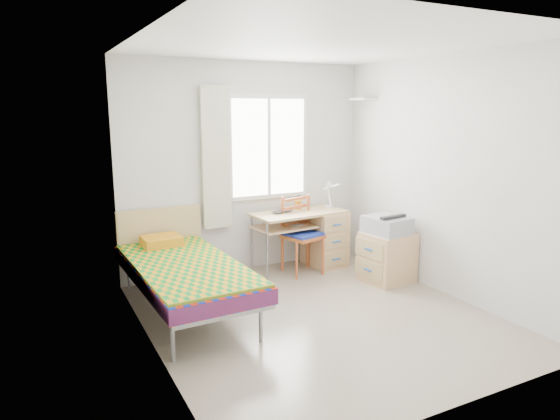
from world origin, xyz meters
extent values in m
plane|color=#BCAD93|center=(0.00, 0.00, 0.00)|extent=(3.50, 3.50, 0.00)
plane|color=white|center=(0.00, 0.00, 2.60)|extent=(3.50, 3.50, 0.00)
plane|color=silver|center=(0.00, 1.75, 1.30)|extent=(3.20, 0.00, 3.20)
plane|color=silver|center=(-1.60, 0.00, 1.30)|extent=(0.00, 3.50, 3.50)
plane|color=silver|center=(1.60, 0.00, 1.30)|extent=(0.00, 3.50, 3.50)
cube|color=white|center=(0.30, 1.73, 1.55)|extent=(1.10, 0.04, 1.30)
cube|color=white|center=(0.30, 1.72, 1.55)|extent=(1.00, 0.02, 1.20)
cube|color=white|center=(0.30, 1.72, 1.55)|extent=(0.04, 0.02, 1.20)
cube|color=beige|center=(-0.42, 1.68, 1.45)|extent=(0.35, 0.05, 1.70)
cube|color=white|center=(1.49, 1.40, 2.15)|extent=(0.20, 0.32, 0.03)
cube|color=gray|center=(-1.13, 0.70, 0.35)|extent=(1.00, 2.09, 0.06)
cube|color=#AE1E0B|center=(-1.13, 0.70, 0.43)|extent=(1.04, 2.12, 0.14)
cube|color=orange|center=(-1.13, 0.68, 0.52)|extent=(1.02, 2.00, 0.03)
cube|color=tan|center=(-1.13, 1.70, 0.62)|extent=(0.99, 0.09, 0.57)
cube|color=orange|center=(-1.18, 1.43, 0.58)|extent=(0.42, 0.37, 0.10)
cylinder|color=gray|center=(-1.52, -0.23, 0.16)|extent=(0.04, 0.04, 0.33)
cylinder|color=gray|center=(-0.73, 1.63, 0.16)|extent=(0.04, 0.04, 0.33)
cube|color=tan|center=(0.57, 1.41, 0.73)|extent=(1.24, 0.65, 0.03)
cube|color=tan|center=(0.96, 1.41, 0.36)|extent=(0.46, 0.56, 0.72)
cube|color=tan|center=(0.35, 1.41, 0.58)|extent=(0.77, 0.57, 0.02)
cylinder|color=gray|center=(0.01, 1.18, 0.36)|extent=(0.03, 0.03, 0.72)
cylinder|color=gray|center=(0.01, 1.63, 0.36)|extent=(0.03, 0.03, 0.72)
cube|color=#AA5B21|center=(0.54, 1.26, 0.47)|extent=(0.51, 0.51, 0.04)
cube|color=navy|center=(0.54, 1.26, 0.50)|extent=(0.48, 0.48, 0.04)
cube|color=#AA5B21|center=(0.54, 1.44, 0.76)|extent=(0.37, 0.13, 0.42)
cylinder|color=#AA5B21|center=(0.35, 1.07, 0.23)|extent=(0.03, 0.03, 0.47)
cylinder|color=#AA5B21|center=(0.72, 1.44, 0.48)|extent=(0.04, 0.04, 0.96)
cube|color=tan|center=(1.28, 0.52, 0.30)|extent=(0.60, 0.55, 0.59)
cube|color=tan|center=(1.01, 0.52, 0.43)|extent=(0.07, 0.44, 0.22)
cube|color=tan|center=(1.01, 0.52, 0.18)|extent=(0.07, 0.44, 0.22)
cube|color=#A2A3A9|center=(1.26, 0.53, 0.69)|extent=(0.47, 0.53, 0.20)
cube|color=black|center=(1.26, 0.53, 0.79)|extent=(0.37, 0.43, 0.02)
imported|color=black|center=(0.38, 1.44, 0.76)|extent=(0.36, 0.30, 0.02)
cylinder|color=orange|center=(0.66, 1.60, 0.80)|extent=(0.10, 0.10, 0.11)
cylinder|color=white|center=(1.06, 1.47, 0.76)|extent=(0.10, 0.10, 0.03)
cylinder|color=white|center=(1.06, 1.47, 0.91)|extent=(0.02, 0.12, 0.26)
cylinder|color=white|center=(1.04, 1.39, 1.04)|extent=(0.13, 0.23, 0.11)
cone|color=white|center=(0.96, 1.29, 1.07)|extent=(0.14, 0.15, 0.13)
imported|color=gray|center=(0.41, 1.40, 0.59)|extent=(0.24, 0.27, 0.02)
camera|label=1|loc=(-2.46, -3.96, 2.03)|focal=32.00mm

